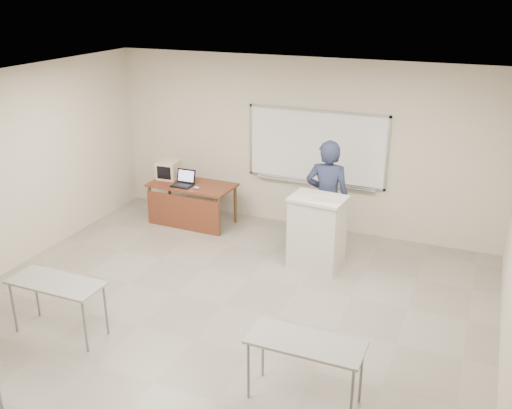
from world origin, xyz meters
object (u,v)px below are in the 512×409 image
at_px(laptop, 184,182).
at_px(mouse, 196,188).
at_px(podium, 317,232).
at_px(keyboard, 326,200).
at_px(crt_monitor, 169,170).
at_px(presenter, 327,199).
at_px(whiteboard, 316,148).
at_px(instructor_desk, 189,196).

height_order(laptop, mouse, laptop).
height_order(podium, keyboard, keyboard).
height_order(crt_monitor, laptop, crt_monitor).
height_order(mouse, presenter, presenter).
height_order(podium, laptop, podium).
xyz_separation_m(whiteboard, laptop, (-2.20, -0.79, -0.67)).
bearing_deg(mouse, keyboard, -10.86).
distance_m(instructor_desk, mouse, 0.31).
xyz_separation_m(crt_monitor, laptop, (0.45, -0.25, -0.10)).
bearing_deg(keyboard, whiteboard, 107.86).
distance_m(instructor_desk, laptop, 0.27).
relative_size(instructor_desk, podium, 1.34).
xyz_separation_m(mouse, keyboard, (2.55, -0.72, 0.39)).
bearing_deg(crt_monitor, podium, -20.48).
bearing_deg(podium, presenter, 93.65).
relative_size(instructor_desk, mouse, 14.40).
xyz_separation_m(crt_monitor, keyboard, (3.30, -1.05, 0.25)).
bearing_deg(laptop, mouse, -15.27).
xyz_separation_m(instructor_desk, presenter, (2.61, -0.23, 0.40)).
xyz_separation_m(instructor_desk, crt_monitor, (-0.55, 0.24, 0.35)).
bearing_deg(crt_monitor, laptop, -32.92).
distance_m(whiteboard, crt_monitor, 2.76).
xyz_separation_m(whiteboard, keyboard, (0.65, -1.59, -0.32)).
xyz_separation_m(podium, laptop, (-2.70, 0.68, 0.23)).
distance_m(whiteboard, keyboard, 1.75).
relative_size(laptop, presenter, 0.19).
bearing_deg(presenter, keyboard, 97.63).
relative_size(whiteboard, crt_monitor, 6.08).
height_order(whiteboard, instructor_desk, whiteboard).
distance_m(keyboard, presenter, 0.63).
relative_size(instructor_desk, keyboard, 3.54).
distance_m(crt_monitor, presenter, 3.20).
relative_size(crt_monitor, keyboard, 0.94).
height_order(instructor_desk, podium, podium).
bearing_deg(instructor_desk, presenter, -3.32).
height_order(crt_monitor, keyboard, keyboard).
distance_m(podium, mouse, 2.48).
xyz_separation_m(instructor_desk, podium, (2.60, -0.69, 0.02)).
bearing_deg(presenter, mouse, -9.01).
xyz_separation_m(mouse, presenter, (2.41, -0.14, 0.19)).
xyz_separation_m(laptop, keyboard, (2.85, -0.80, 0.35)).
bearing_deg(presenter, crt_monitor, -14.08).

